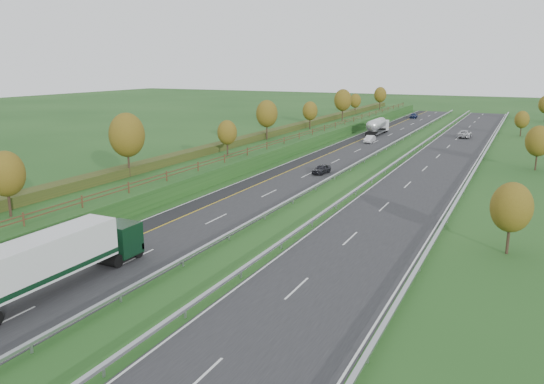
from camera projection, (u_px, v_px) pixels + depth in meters
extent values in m
plane|color=#1C4418|center=(370.00, 169.00, 78.31)|extent=(400.00, 400.00, 0.00)
cube|color=#232326|center=(330.00, 160.00, 86.08)|extent=(10.50, 200.00, 0.04)
cube|color=#232326|center=(435.00, 168.00, 79.06)|extent=(10.50, 200.00, 0.04)
cube|color=black|center=(309.00, 158.00, 87.68)|extent=(3.00, 200.00, 0.04)
cube|color=silver|center=(302.00, 157.00, 88.22)|extent=(0.15, 200.00, 0.01)
cube|color=gold|center=(317.00, 158.00, 87.03)|extent=(0.15, 200.00, 0.01)
cube|color=silver|center=(360.00, 162.00, 83.93)|extent=(0.15, 200.00, 0.01)
cube|color=silver|center=(401.00, 165.00, 81.20)|extent=(0.15, 200.00, 0.01)
cube|color=silver|center=(470.00, 171.00, 76.91)|extent=(0.15, 200.00, 0.01)
cube|color=silver|center=(8.00, 320.00, 32.25)|extent=(0.15, 4.00, 0.01)
cube|color=silver|center=(201.00, 378.00, 26.29)|extent=(0.15, 4.00, 0.01)
cube|color=silver|center=(138.00, 257.00, 42.73)|extent=(0.15, 4.00, 0.01)
cube|color=silver|center=(297.00, 288.00, 36.77)|extent=(0.15, 4.00, 0.01)
cube|color=silver|center=(216.00, 219.00, 53.22)|extent=(0.15, 4.00, 0.01)
cube|color=silver|center=(350.00, 238.00, 47.26)|extent=(0.15, 4.00, 0.01)
cube|color=silver|center=(269.00, 193.00, 63.70)|extent=(0.15, 4.00, 0.01)
cube|color=silver|center=(384.00, 207.00, 57.74)|extent=(0.15, 4.00, 0.01)
cube|color=silver|center=(307.00, 175.00, 74.18)|extent=(0.15, 4.00, 0.01)
cube|color=silver|center=(408.00, 185.00, 68.23)|extent=(0.15, 4.00, 0.01)
cube|color=silver|center=(335.00, 161.00, 84.67)|extent=(0.15, 4.00, 0.01)
cube|color=silver|center=(425.00, 169.00, 78.71)|extent=(0.15, 4.00, 0.01)
cube|color=silver|center=(358.00, 150.00, 95.15)|extent=(0.15, 4.00, 0.01)
cube|color=silver|center=(438.00, 156.00, 89.20)|extent=(0.15, 4.00, 0.01)
cube|color=silver|center=(375.00, 142.00, 105.64)|extent=(0.15, 4.00, 0.01)
cube|color=silver|center=(448.00, 146.00, 99.68)|extent=(0.15, 4.00, 0.01)
cube|color=silver|center=(390.00, 135.00, 116.12)|extent=(0.15, 4.00, 0.01)
cube|color=silver|center=(457.00, 139.00, 110.17)|extent=(0.15, 4.00, 0.01)
cube|color=silver|center=(402.00, 129.00, 126.61)|extent=(0.15, 4.00, 0.01)
cube|color=silver|center=(464.00, 132.00, 120.65)|extent=(0.15, 4.00, 0.01)
cube|color=silver|center=(413.00, 124.00, 137.09)|extent=(0.15, 4.00, 0.01)
cube|color=silver|center=(470.00, 127.00, 131.14)|extent=(0.15, 4.00, 0.01)
cube|color=silver|center=(421.00, 120.00, 147.58)|extent=(0.15, 4.00, 0.01)
cube|color=silver|center=(475.00, 122.00, 141.62)|extent=(0.15, 4.00, 0.01)
cube|color=silver|center=(429.00, 116.00, 158.06)|extent=(0.15, 4.00, 0.01)
cube|color=silver|center=(479.00, 118.00, 152.10)|extent=(0.15, 4.00, 0.01)
cube|color=silver|center=(436.00, 113.00, 168.55)|extent=(0.15, 4.00, 0.01)
cube|color=silver|center=(483.00, 114.00, 162.59)|extent=(0.15, 4.00, 0.01)
cube|color=#1C4418|center=(259.00, 148.00, 91.38)|extent=(12.00, 200.00, 2.00)
cube|color=#2C3A18|center=(249.00, 139.00, 91.87)|extent=(2.20, 180.00, 1.10)
cube|color=#422B19|center=(283.00, 141.00, 89.10)|extent=(0.08, 184.00, 0.10)
cube|color=#422B19|center=(283.00, 139.00, 89.01)|extent=(0.08, 184.00, 0.10)
cube|color=#422B19|center=(23.00, 219.00, 44.09)|extent=(0.12, 0.12, 1.20)
cube|color=#422B19|center=(82.00, 202.00, 49.77)|extent=(0.12, 0.12, 1.20)
cube|color=#422B19|center=(129.00, 187.00, 55.45)|extent=(0.12, 0.12, 1.20)
cube|color=#422B19|center=(167.00, 176.00, 61.13)|extent=(0.12, 0.12, 1.20)
cube|color=#422B19|center=(198.00, 166.00, 66.81)|extent=(0.12, 0.12, 1.20)
cube|color=#422B19|center=(225.00, 158.00, 72.49)|extent=(0.12, 0.12, 1.20)
cube|color=#422B19|center=(247.00, 151.00, 78.17)|extent=(0.12, 0.12, 1.20)
cube|color=#422B19|center=(267.00, 146.00, 83.85)|extent=(0.12, 0.12, 1.20)
cube|color=#422B19|center=(284.00, 140.00, 89.53)|extent=(0.12, 0.12, 1.20)
cube|color=#422B19|center=(299.00, 136.00, 95.21)|extent=(0.12, 0.12, 1.20)
cube|color=#422B19|center=(313.00, 132.00, 100.88)|extent=(0.12, 0.12, 1.20)
cube|color=#422B19|center=(325.00, 128.00, 106.56)|extent=(0.12, 0.12, 1.20)
cube|color=#422B19|center=(335.00, 125.00, 112.24)|extent=(0.12, 0.12, 1.20)
cube|color=#422B19|center=(345.00, 122.00, 117.92)|extent=(0.12, 0.12, 1.20)
cube|color=#422B19|center=(354.00, 119.00, 123.60)|extent=(0.12, 0.12, 1.20)
cube|color=#422B19|center=(362.00, 117.00, 129.28)|extent=(0.12, 0.12, 1.20)
cube|color=#422B19|center=(369.00, 115.00, 134.96)|extent=(0.12, 0.12, 1.20)
cube|color=#422B19|center=(376.00, 112.00, 140.64)|extent=(0.12, 0.12, 1.20)
cube|color=#422B19|center=(382.00, 111.00, 146.32)|extent=(0.12, 0.12, 1.20)
cube|color=#422B19|center=(388.00, 109.00, 152.00)|extent=(0.12, 0.12, 1.20)
cube|color=#422B19|center=(393.00, 107.00, 157.68)|extent=(0.12, 0.12, 1.20)
cube|color=#422B19|center=(398.00, 106.00, 163.35)|extent=(0.12, 0.12, 1.20)
cube|color=#422B19|center=(403.00, 104.00, 169.03)|extent=(0.12, 0.12, 1.20)
cube|color=#999CA1|center=(364.00, 159.00, 83.51)|extent=(0.32, 200.00, 0.18)
cube|color=#999CA1|center=(31.00, 348.00, 28.55)|extent=(0.10, 0.14, 0.56)
cube|color=#999CA1|center=(121.00, 298.00, 34.67)|extent=(0.10, 0.14, 0.56)
cube|color=#999CA1|center=(183.00, 263.00, 40.78)|extent=(0.10, 0.14, 0.56)
cube|color=#999CA1|center=(229.00, 237.00, 46.90)|extent=(0.10, 0.14, 0.56)
cube|color=#999CA1|center=(265.00, 217.00, 53.02)|extent=(0.10, 0.14, 0.56)
cube|color=#999CA1|center=(293.00, 201.00, 59.13)|extent=(0.10, 0.14, 0.56)
cube|color=#999CA1|center=(316.00, 188.00, 65.25)|extent=(0.10, 0.14, 0.56)
cube|color=#999CA1|center=(335.00, 178.00, 71.36)|extent=(0.10, 0.14, 0.56)
cube|color=#999CA1|center=(351.00, 169.00, 77.48)|extent=(0.10, 0.14, 0.56)
cube|color=#999CA1|center=(364.00, 161.00, 83.60)|extent=(0.10, 0.14, 0.56)
cube|color=#999CA1|center=(376.00, 154.00, 89.71)|extent=(0.10, 0.14, 0.56)
cube|color=#999CA1|center=(386.00, 148.00, 95.83)|extent=(0.10, 0.14, 0.56)
cube|color=#999CA1|center=(395.00, 143.00, 101.94)|extent=(0.10, 0.14, 0.56)
cube|color=#999CA1|center=(403.00, 139.00, 108.06)|extent=(0.10, 0.14, 0.56)
cube|color=#999CA1|center=(411.00, 135.00, 114.18)|extent=(0.10, 0.14, 0.56)
cube|color=#999CA1|center=(417.00, 131.00, 120.29)|extent=(0.10, 0.14, 0.56)
cube|color=#999CA1|center=(423.00, 128.00, 126.41)|extent=(0.10, 0.14, 0.56)
cube|color=#999CA1|center=(428.00, 125.00, 132.52)|extent=(0.10, 0.14, 0.56)
cube|color=#999CA1|center=(433.00, 122.00, 138.64)|extent=(0.10, 0.14, 0.56)
cube|color=#999CA1|center=(437.00, 120.00, 144.76)|extent=(0.10, 0.14, 0.56)
cube|color=#999CA1|center=(441.00, 118.00, 150.87)|extent=(0.10, 0.14, 0.56)
cube|color=#999CA1|center=(445.00, 115.00, 156.99)|extent=(0.10, 0.14, 0.56)
cube|color=#999CA1|center=(449.00, 113.00, 163.10)|extent=(0.10, 0.14, 0.56)
cube|color=#999CA1|center=(452.00, 112.00, 169.22)|extent=(0.10, 0.14, 0.56)
cube|color=#999CA1|center=(397.00, 161.00, 81.35)|extent=(0.32, 200.00, 0.18)
cube|color=#999CA1|center=(104.00, 372.00, 26.38)|extent=(0.10, 0.14, 0.56)
cube|color=#999CA1|center=(185.00, 314.00, 32.50)|extent=(0.10, 0.14, 0.56)
cube|color=#999CA1|center=(241.00, 274.00, 38.61)|extent=(0.10, 0.14, 0.56)
cube|color=#999CA1|center=(281.00, 245.00, 44.73)|extent=(0.10, 0.14, 0.56)
cube|color=#999CA1|center=(312.00, 224.00, 50.85)|extent=(0.10, 0.14, 0.56)
cube|color=#999CA1|center=(336.00, 206.00, 56.96)|extent=(0.10, 0.14, 0.56)
cube|color=#999CA1|center=(356.00, 193.00, 63.08)|extent=(0.10, 0.14, 0.56)
cube|color=#999CA1|center=(372.00, 181.00, 69.19)|extent=(0.10, 0.14, 0.56)
cube|color=#999CA1|center=(385.00, 172.00, 75.31)|extent=(0.10, 0.14, 0.56)
cube|color=#999CA1|center=(397.00, 163.00, 81.43)|extent=(0.10, 0.14, 0.56)
cube|color=#999CA1|center=(406.00, 157.00, 87.54)|extent=(0.10, 0.14, 0.56)
cube|color=#999CA1|center=(415.00, 150.00, 93.66)|extent=(0.10, 0.14, 0.56)
cube|color=#999CA1|center=(422.00, 145.00, 99.77)|extent=(0.10, 0.14, 0.56)
cube|color=#999CA1|center=(429.00, 140.00, 105.89)|extent=(0.10, 0.14, 0.56)
cube|color=#999CA1|center=(435.00, 136.00, 112.01)|extent=(0.10, 0.14, 0.56)
cube|color=#999CA1|center=(440.00, 132.00, 118.12)|extent=(0.10, 0.14, 0.56)
cube|color=#999CA1|center=(445.00, 129.00, 124.24)|extent=(0.10, 0.14, 0.56)
cube|color=#999CA1|center=(449.00, 126.00, 130.35)|extent=(0.10, 0.14, 0.56)
cube|color=#999CA1|center=(453.00, 123.00, 136.47)|extent=(0.10, 0.14, 0.56)
cube|color=#999CA1|center=(457.00, 121.00, 142.59)|extent=(0.10, 0.14, 0.56)
cube|color=#999CA1|center=(460.00, 118.00, 148.70)|extent=(0.10, 0.14, 0.56)
cube|color=#999CA1|center=(463.00, 116.00, 154.82)|extent=(0.10, 0.14, 0.56)
cube|color=#999CA1|center=(466.00, 114.00, 160.93)|extent=(0.10, 0.14, 0.56)
cube|color=#999CA1|center=(469.00, 112.00, 167.05)|extent=(0.10, 0.14, 0.56)
cube|color=#999CA1|center=(476.00, 168.00, 76.45)|extent=(0.32, 200.00, 0.18)
cube|color=#999CA1|center=(368.00, 358.00, 27.60)|extent=(0.10, 0.14, 0.56)
cube|color=#999CA1|center=(420.00, 268.00, 39.84)|extent=(0.10, 0.14, 0.56)
cube|color=#999CA1|center=(447.00, 220.00, 52.07)|extent=(0.10, 0.14, 0.56)
cube|color=#999CA1|center=(464.00, 190.00, 64.30)|extent=(0.10, 0.14, 0.56)
cube|color=#999CA1|center=(476.00, 170.00, 76.53)|extent=(0.10, 0.14, 0.56)
cube|color=#999CA1|center=(484.00, 155.00, 88.76)|extent=(0.10, 0.14, 0.56)
cube|color=#999CA1|center=(491.00, 144.00, 101.00)|extent=(0.10, 0.14, 0.56)
cube|color=#999CA1|center=(496.00, 135.00, 113.23)|extent=(0.10, 0.14, 0.56)
cube|color=#999CA1|center=(500.00, 128.00, 125.46)|extent=(0.10, 0.14, 0.56)
cube|color=#999CA1|center=(503.00, 123.00, 137.69)|extent=(0.10, 0.14, 0.56)
cube|color=#999CA1|center=(506.00, 118.00, 149.92)|extent=(0.10, 0.14, 0.56)
cube|color=#999CA1|center=(508.00, 114.00, 162.16)|extent=(0.10, 0.14, 0.56)
cylinder|color=#2D2116|center=(9.00, 203.00, 46.75)|extent=(0.24, 0.24, 2.43)
ellipsoid|color=#584513|center=(6.00, 174.00, 46.12)|extent=(3.24, 3.24, 4.05)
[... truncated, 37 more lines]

